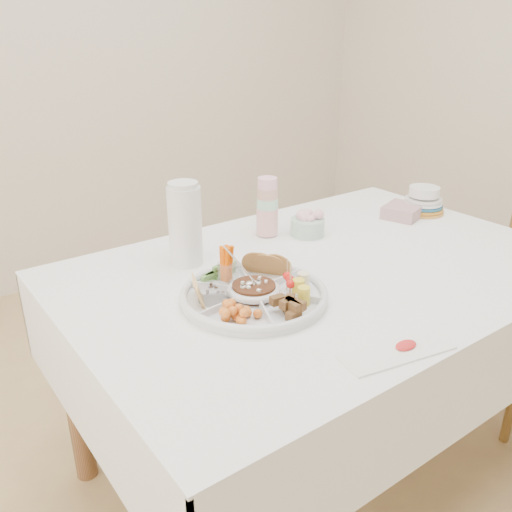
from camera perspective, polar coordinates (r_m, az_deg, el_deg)
floor at (r=2.06m, az=6.22°, el=-20.70°), size 4.00×4.00×0.00m
wall_back at (r=3.24m, az=-18.71°, el=20.78°), size 4.00×0.02×2.70m
dining_table at (r=1.82m, az=6.74°, el=-12.05°), size 1.52×1.02×0.76m
party_tray at (r=1.41m, az=-0.23°, el=-3.86°), size 0.43×0.43×0.04m
bean_dip at (r=1.41m, az=-0.23°, el=-3.59°), size 0.13×0.13×0.04m
tortillas at (r=1.52m, az=1.12°, el=-0.99°), size 0.12×0.12×0.06m
carrot_cucumber at (r=1.48m, az=-3.73°, el=-0.79°), size 0.13×0.13×0.10m
pita_raisins at (r=1.38m, az=-5.47°, el=-3.66°), size 0.13×0.13×0.06m
cherries at (r=1.30m, az=-1.81°, el=-5.84°), size 0.12×0.12×0.04m
granola_chunks at (r=1.33m, az=3.70°, el=-5.16°), size 0.11×0.11×0.04m
banana_tomato at (r=1.43m, az=4.83°, el=-1.96°), size 0.12×0.12×0.09m
cup_stack at (r=1.83m, az=1.20°, el=5.22°), size 0.09×0.09×0.20m
thermos at (r=1.61m, az=-7.48°, el=3.46°), size 0.11×0.11×0.26m
flower_bowl at (r=1.85m, az=5.46°, el=3.48°), size 0.14×0.14×0.09m
napkin_stack at (r=2.10m, az=15.20°, el=4.57°), size 0.17×0.16×0.05m
plate_stack at (r=2.17m, az=17.21°, el=5.69°), size 0.20×0.20×0.10m
placemat at (r=1.25m, az=14.59°, el=-9.75°), size 0.28×0.14×0.01m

